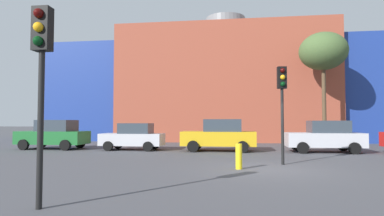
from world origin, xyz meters
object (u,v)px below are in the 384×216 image
parked_car_2 (220,135)px  parked_car_0 (54,135)px  traffic_light_near_left (41,60)px  traffic_light_island (282,92)px  bare_tree_0 (323,52)px  parked_car_3 (325,137)px  bollard_yellow_0 (239,156)px  parked_car_1 (133,137)px

parked_car_2 → parked_car_0: bearing=-0.0°
parked_car_0 → parked_car_2: size_ratio=0.98×
parked_car_0 → traffic_light_near_left: traffic_light_near_left is taller
traffic_light_near_left → traffic_light_island: bearing=142.1°
parked_car_0 → bare_tree_0: bare_tree_0 is taller
traffic_light_near_left → bare_tree_0: size_ratio=0.49×
parked_car_0 → parked_car_2: 10.58m
parked_car_3 → traffic_light_near_left: (-8.94, -13.20, 2.09)m
parked_car_3 → traffic_light_island: bearing=61.2°
traffic_light_island → bollard_yellow_0: size_ratio=4.30×
parked_car_3 → bollard_yellow_0: size_ratio=4.48×
parked_car_1 → traffic_light_near_left: (2.37, -13.20, 2.17)m
parked_car_1 → parked_car_2: parked_car_2 is taller
parked_car_0 → parked_car_1: (5.26, 0.00, -0.10)m
parked_car_2 → traffic_light_island: traffic_light_island is taller
parked_car_0 → bare_tree_0: bearing=-164.4°
parked_car_1 → bare_tree_0: size_ratio=0.46×
parked_car_2 → traffic_light_near_left: traffic_light_near_left is taller
parked_car_3 → bare_tree_0: size_ratio=0.50×
parked_car_3 → traffic_light_near_left: bearing=55.9°
parked_car_2 → parked_car_3: bearing=-180.0°
parked_car_0 → traffic_light_island: 14.74m
parked_car_2 → traffic_light_island: (2.84, -5.75, 2.00)m
traffic_light_island → traffic_light_near_left: bearing=-44.8°
parked_car_2 → traffic_light_near_left: 13.68m
parked_car_1 → bollard_yellow_0: (6.37, -7.21, -0.36)m
traffic_light_island → bare_tree_0: (4.47, 10.75, 3.89)m
parked_car_1 → parked_car_3: size_ratio=0.91×
bollard_yellow_0 → parked_car_0: bearing=148.2°
parked_car_3 → bare_tree_0: 7.87m
parked_car_1 → traffic_light_near_left: 13.59m
parked_car_3 → bare_tree_0: (1.32, 5.01, 5.92)m
bare_tree_0 → bollard_yellow_0: size_ratio=8.88×
parked_car_2 → bare_tree_0: size_ratio=0.53×
parked_car_3 → traffic_light_near_left: traffic_light_near_left is taller
parked_car_2 → bare_tree_0: bearing=-145.6°
parked_car_2 → parked_car_3: parked_car_2 is taller
parked_car_0 → parked_car_1: size_ratio=1.12×
traffic_light_island → parked_car_3: bearing=144.3°
parked_car_0 → bare_tree_0: (17.89, 5.01, 5.90)m
bare_tree_0 → traffic_light_island: bearing=-112.6°
traffic_light_near_left → traffic_light_island: size_ratio=1.02×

